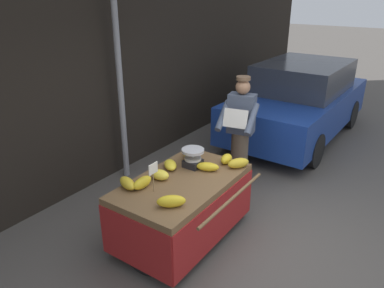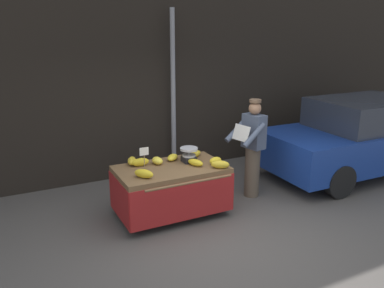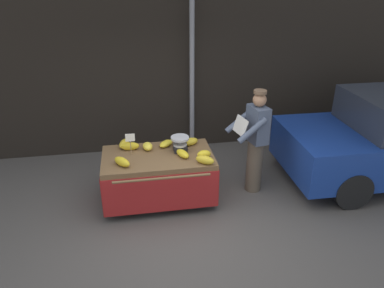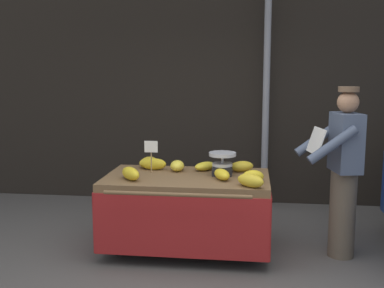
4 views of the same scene
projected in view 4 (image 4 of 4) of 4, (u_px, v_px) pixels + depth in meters
The scene contains 15 objects.
back_wall at pixel (226, 66), 6.67m from camera, with size 16.00×0.24×3.85m, color black.
street_pole at pixel (266, 90), 6.32m from camera, with size 0.09×0.09×3.21m, color gray.
banana_cart at pixel (187, 197), 4.88m from camera, with size 1.69×1.18×0.80m.
weighing_scale at pixel (222, 164), 4.87m from camera, with size 0.28×0.28×0.24m.
price_sign at pixel (151, 150), 4.95m from camera, with size 0.14×0.01×0.34m.
banana_bunch_0 at pixel (154, 164), 5.13m from camera, with size 0.11×0.27×0.13m, color gold.
banana_bunch_1 at pixel (253, 176), 4.55m from camera, with size 0.13×0.20×0.12m, color gold.
banana_bunch_2 at pixel (205, 166), 5.10m from camera, with size 0.15×0.27×0.09m, color yellow.
banana_bunch_3 at pixel (177, 166), 5.06m from camera, with size 0.15×0.22×0.12m, color yellow.
banana_bunch_4 at pixel (251, 181), 4.38m from camera, with size 0.13×0.28×0.12m, color gold.
banana_bunch_5 at pixel (148, 162), 5.28m from camera, with size 0.13×0.29×0.11m, color gold.
banana_bunch_6 at pixel (131, 174), 4.66m from camera, with size 0.12×0.30×0.13m, color gold.
banana_bunch_7 at pixel (222, 174), 4.68m from camera, with size 0.13×0.28×0.10m, color gold.
banana_bunch_8 at pixel (242, 166), 5.04m from camera, with size 0.15×0.26×0.11m, color gold.
vendor_person at pixel (343, 172), 4.70m from camera, with size 0.64×0.59×1.71m.
Camera 4 is at (0.38, -3.68, 1.88)m, focal length 44.42 mm.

